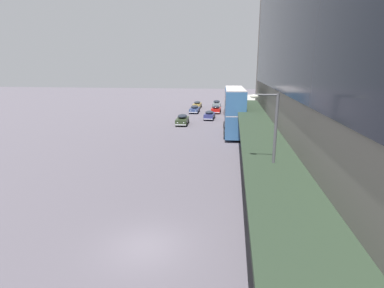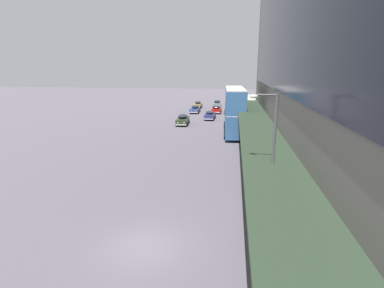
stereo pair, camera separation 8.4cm
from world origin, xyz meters
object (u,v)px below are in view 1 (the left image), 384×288
(sedan_second_mid, at_px, (182,119))
(sedan_lead_near, at_px, (195,109))
(street_lamp, at_px, (271,151))
(pedestrian_at_kerb, at_px, (274,177))
(vw_van, at_px, (233,113))
(transit_bus_kerbside_rear, at_px, (234,109))
(sedan_far_back, at_px, (216,109))
(sedan_oncoming_rear, at_px, (217,103))
(sedan_lead_mid, at_px, (209,115))
(sedan_second_near, at_px, (197,105))
(fire_hydrant, at_px, (287,272))
(transit_bus_kerbside_front, at_px, (231,103))

(sedan_second_mid, bearing_deg, sedan_lead_near, 88.87)
(sedan_second_mid, xyz_separation_m, street_lamp, (10.02, -30.71, 3.62))
(pedestrian_at_kerb, bearing_deg, vw_van, 95.37)
(transit_bus_kerbside_rear, bearing_deg, sedan_lead_near, 112.18)
(sedan_far_back, height_order, sedan_oncoming_rear, sedan_oncoming_rear)
(sedan_lead_mid, relative_size, sedan_second_near, 0.92)
(sedan_oncoming_rear, bearing_deg, sedan_second_mid, -100.08)
(sedan_second_mid, xyz_separation_m, pedestrian_at_kerb, (10.99, -25.73, 0.37))
(sedan_lead_mid, height_order, sedan_second_mid, sedan_second_mid)
(transit_bus_kerbside_rear, distance_m, vw_van, 12.09)
(transit_bus_kerbside_rear, distance_m, sedan_second_near, 27.82)
(sedan_second_mid, distance_m, fire_hydrant, 36.92)
(sedan_oncoming_rear, xyz_separation_m, pedestrian_at_kerb, (6.79, -49.38, 0.42))
(vw_van, bearing_deg, transit_bus_kerbside_front, 92.48)
(street_lamp, bearing_deg, sedan_lead_near, 102.43)
(transit_bus_kerbside_rear, relative_size, street_lamp, 1.55)
(transit_bus_kerbside_front, relative_size, sedan_far_back, 2.34)
(transit_bus_kerbside_front, xyz_separation_m, street_lamp, (2.40, -45.66, 2.55))
(sedan_second_mid, xyz_separation_m, fire_hydrant, (10.39, -35.43, -0.32))
(transit_bus_kerbside_front, bearing_deg, sedan_second_near, 142.97)
(sedan_far_back, bearing_deg, sedan_lead_mid, -94.87)
(sedan_lead_near, relative_size, vw_van, 1.08)
(transit_bus_kerbside_rear, xyz_separation_m, sedan_lead_near, (-7.86, 19.27, -2.62))
(sedan_lead_near, relative_size, sedan_second_mid, 1.05)
(transit_bus_kerbside_rear, bearing_deg, pedestrian_at_kerb, -81.84)
(sedan_second_mid, bearing_deg, pedestrian_at_kerb, -66.88)
(sedan_second_mid, bearing_deg, sedan_lead_mid, 54.78)
(transit_bus_kerbside_front, xyz_separation_m, sedan_lead_near, (-7.35, -1.43, -1.15))
(sedan_lead_mid, distance_m, pedestrian_at_kerb, 32.08)
(sedan_lead_near, height_order, sedan_second_near, sedan_second_near)
(vw_van, xyz_separation_m, fire_hydrant, (2.39, -41.55, -0.60))
(sedan_second_mid, bearing_deg, sedan_second_near, 90.10)
(sedan_far_back, distance_m, street_lamp, 44.73)
(transit_bus_kerbside_front, height_order, sedan_lead_near, transit_bus_kerbside_front)
(sedan_second_mid, xyz_separation_m, sedan_oncoming_rear, (4.20, 23.64, -0.05))
(transit_bus_kerbside_front, xyz_separation_m, sedan_oncoming_rear, (-3.41, 8.69, -1.11))
(sedan_oncoming_rear, bearing_deg, sedan_lead_mid, -90.87)
(sedan_second_near, distance_m, fire_hydrant, 57.11)
(sedan_lead_near, distance_m, fire_hydrant, 49.98)
(transit_bus_kerbside_rear, distance_m, sedan_oncoming_rear, 29.77)
(street_lamp, bearing_deg, sedan_lead_mid, 99.54)
(sedan_second_mid, bearing_deg, fire_hydrant, -73.66)
(transit_bus_kerbside_rear, relative_size, sedan_lead_near, 2.31)
(sedan_second_near, xyz_separation_m, fire_hydrant, (10.42, -56.15, -0.27))
(sedan_lead_near, bearing_deg, vw_van, -43.74)
(sedan_lead_mid, xyz_separation_m, sedan_second_near, (-3.96, 15.16, -0.01))
(sedan_second_mid, bearing_deg, transit_bus_kerbside_front, 63.01)
(sedan_lead_mid, distance_m, sedan_oncoming_rear, 18.08)
(sedan_oncoming_rear, bearing_deg, vw_van, -77.78)
(transit_bus_kerbside_rear, height_order, sedan_second_mid, transit_bus_kerbside_rear)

